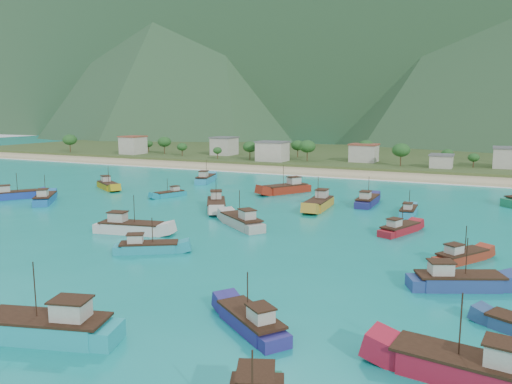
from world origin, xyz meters
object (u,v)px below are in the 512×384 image
at_px(boat_1, 148,248).
at_px(boat_2, 408,212).
at_px(boat_26, 14,195).
at_px(boat_19, 286,189).
at_px(boat_0, 242,222).
at_px(boat_14, 367,201).
at_px(boat_21, 471,371).
at_px(boat_24, 461,258).
at_px(boat_9, 108,186).
at_px(boat_4, 170,194).
at_px(boat_23, 130,228).
at_px(boat_20, 319,204).
at_px(boat_15, 457,282).
at_px(boat_18, 251,323).
at_px(boat_16, 400,230).
at_px(boat_7, 45,199).
at_px(boat_22, 216,205).
at_px(boat_10, 48,329).
at_px(boat_12, 206,179).

bearing_deg(boat_1, boat_2, 113.99).
bearing_deg(boat_26, boat_19, 67.10).
bearing_deg(boat_0, boat_14, 10.16).
bearing_deg(boat_21, boat_24, 11.60).
height_order(boat_9, boat_19, boat_19).
distance_m(boat_0, boat_21, 54.07).
xyz_separation_m(boat_9, boat_26, (-9.48, -20.91, 0.01)).
xyz_separation_m(boat_4, boat_23, (14.95, -32.85, 0.38)).
bearing_deg(boat_20, boat_15, 124.15).
xyz_separation_m(boat_18, boat_23, (-34.42, 24.82, 0.20)).
bearing_deg(boat_14, boat_18, -86.32).
distance_m(boat_9, boat_16, 78.86).
xyz_separation_m(boat_14, boat_26, (-75.94, -27.15, -0.01)).
distance_m(boat_7, boat_22, 39.41).
bearing_deg(boat_23, boat_0, 116.74).
height_order(boat_7, boat_22, boat_22).
relative_size(boat_15, boat_26, 1.04).
height_order(boat_23, boat_24, boat_23).
bearing_deg(boat_4, boat_24, 179.61).
xyz_separation_m(boat_7, boat_15, (86.34, -19.34, -0.02)).
distance_m(boat_1, boat_20, 43.52).
height_order(boat_7, boat_16, boat_7).
bearing_deg(boat_24, boat_15, -55.97).
distance_m(boat_15, boat_21, 21.18).
height_order(boat_14, boat_21, boat_21).
relative_size(boat_1, boat_23, 0.77).
bearing_deg(boat_26, boat_10, -2.73).
bearing_deg(boat_20, boat_1, 71.10).
xyz_separation_m(boat_20, boat_22, (-18.82, -10.14, -0.03)).
bearing_deg(boat_12, boat_16, -47.73).
distance_m(boat_15, boat_19, 69.34).
height_order(boat_20, boat_22, boat_20).
bearing_deg(boat_23, boat_22, 160.72).
xyz_separation_m(boat_4, boat_12, (-4.68, 24.38, 0.36)).
distance_m(boat_7, boat_10, 72.82).
bearing_deg(boat_19, boat_12, 16.08).
xyz_separation_m(boat_18, boat_21, (18.84, -1.29, 0.28)).
height_order(boat_1, boat_9, boat_9).
xyz_separation_m(boat_4, boat_9, (-21.45, 2.90, 0.29)).
bearing_deg(boat_22, boat_19, -131.63).
height_order(boat_7, boat_10, boat_10).
relative_size(boat_0, boat_18, 1.18).
distance_m(boat_1, boat_23, 12.63).
relative_size(boat_12, boat_16, 1.24).
relative_size(boat_20, boat_21, 0.97).
xyz_separation_m(boat_2, boat_23, (-39.67, -35.32, 0.30)).
relative_size(boat_4, boat_19, 0.66).
xyz_separation_m(boat_9, boat_24, (87.26, -29.37, -0.19)).
relative_size(boat_19, boat_22, 1.06).
bearing_deg(boat_0, boat_9, 102.10).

